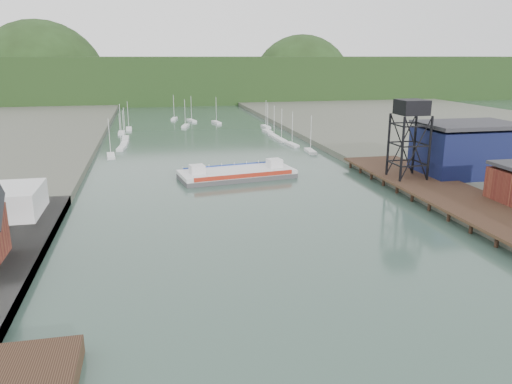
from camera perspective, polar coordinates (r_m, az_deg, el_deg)
name	(u,v)px	position (r m, az deg, el deg)	size (l,w,h in m)	color
ground	(365,376)	(46.74, 12.33, -19.88)	(600.00, 600.00, 0.00)	#2B4339
east_pier	(450,194)	(99.17, 21.34, -0.22)	(14.00, 70.00, 2.45)	black
lift_tower	(411,112)	(106.61, 17.33, 8.70)	(6.50, 6.50, 16.00)	black
blue_shed	(467,150)	(117.42, 22.95, 4.49)	(20.50, 14.50, 11.30)	#0C0E35
marina_sailboats	(200,134)	(175.69, -6.47, 6.61)	(57.71, 92.65, 0.90)	silver
distant_hills	(167,82)	(336.40, -10.15, 12.32)	(500.00, 120.00, 80.00)	#1E2F15
chain_ferry	(237,173)	(112.45, -2.19, 2.14)	(26.77, 14.02, 3.67)	#48474A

